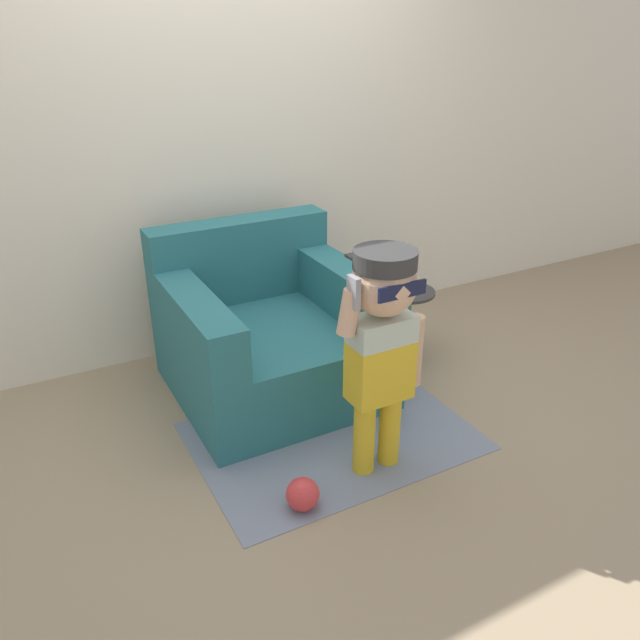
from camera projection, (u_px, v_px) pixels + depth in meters
ground_plane at (286, 383)px, 3.52m from camera, size 10.00×10.00×0.00m
wall_back at (227, 129)px, 3.52m from camera, size 10.00×0.05×2.60m
armchair at (269, 335)px, 3.37m from camera, size 1.03×1.03×0.86m
person_child at (382, 330)px, 2.57m from camera, size 0.43×0.32×1.04m
side_table at (406, 317)px, 3.70m from camera, size 0.32×0.32×0.43m
rug at (332, 436)px, 3.07m from camera, size 1.32×0.94×0.01m
toy_ball at (303, 494)px, 2.59m from camera, size 0.14×0.14×0.14m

